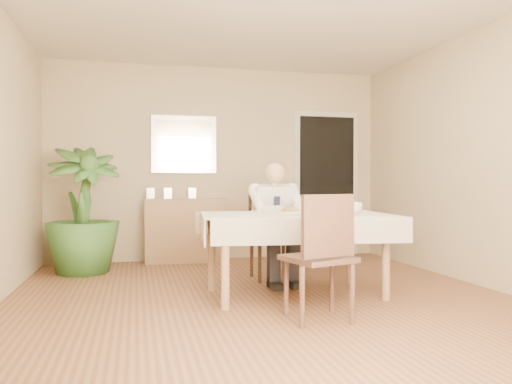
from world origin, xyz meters
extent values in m
plane|color=brown|center=(0.00, 0.00, 0.00)|extent=(5.00, 5.00, 0.00)
plane|color=silver|center=(0.00, 0.00, 2.60)|extent=(5.00, 5.00, 0.00)
cube|color=#D0B990|center=(0.00, 2.50, 1.30)|extent=(4.50, 0.02, 2.60)
cube|color=#D0B990|center=(0.00, -2.50, 1.30)|extent=(4.50, 0.02, 2.60)
cube|color=#D0B990|center=(2.25, 0.00, 1.30)|extent=(0.02, 5.00, 2.60)
cube|color=silver|center=(0.00, -2.48, 1.45)|extent=(1.34, 0.02, 1.44)
cube|color=white|center=(0.00, -2.46, 1.45)|extent=(1.18, 0.02, 1.28)
cube|color=silver|center=(1.55, 2.48, 1.00)|extent=(0.96, 0.03, 2.10)
cube|color=black|center=(1.55, 2.45, 1.00)|extent=(0.80, 0.05, 1.95)
cube|color=silver|center=(-0.48, 2.48, 1.55)|extent=(0.86, 0.03, 0.76)
cube|color=white|center=(-0.48, 2.46, 1.55)|extent=(0.74, 0.02, 0.64)
cube|color=#997549|center=(0.32, 0.13, 0.72)|extent=(1.68, 1.06, 0.04)
cube|color=#ECE2C5|center=(0.32, 0.13, 0.75)|extent=(1.79, 1.17, 0.01)
cube|color=#ECE2C5|center=(0.32, -0.37, 0.64)|extent=(1.69, 0.19, 0.22)
cube|color=#ECE2C5|center=(0.32, 0.63, 0.64)|extent=(1.69, 0.19, 0.22)
cube|color=#ECE2C5|center=(-0.53, 0.13, 0.64)|extent=(0.12, 1.00, 0.22)
cube|color=#ECE2C5|center=(1.17, 0.13, 0.64)|extent=(0.12, 1.00, 0.22)
cylinder|color=#997549|center=(-0.40, -0.24, 0.35)|extent=(0.07, 0.07, 0.70)
cylinder|color=#997549|center=(1.04, -0.24, 0.35)|extent=(0.07, 0.07, 0.70)
cylinder|color=#997549|center=(-0.40, 0.50, 0.35)|extent=(0.07, 0.07, 0.70)
cylinder|color=#997549|center=(1.04, 0.50, 0.35)|extent=(0.07, 0.07, 0.70)
cube|color=#462B1F|center=(0.32, 0.93, 0.44)|extent=(0.45, 0.45, 0.04)
cube|color=#462B1F|center=(0.32, 1.12, 0.69)|extent=(0.43, 0.06, 0.43)
cylinder|color=#462B1F|center=(0.14, 0.75, 0.21)|extent=(0.04, 0.04, 0.42)
cylinder|color=#462B1F|center=(0.50, 0.75, 0.21)|extent=(0.04, 0.04, 0.42)
cylinder|color=#462B1F|center=(0.14, 1.11, 0.21)|extent=(0.04, 0.04, 0.42)
cylinder|color=#462B1F|center=(0.50, 1.11, 0.21)|extent=(0.04, 0.04, 0.42)
cube|color=#462B1F|center=(0.24, -0.68, 0.46)|extent=(0.56, 0.56, 0.04)
cube|color=#462B1F|center=(0.24, -0.88, 0.73)|extent=(0.44, 0.17, 0.45)
cylinder|color=#462B1F|center=(0.04, -0.87, 0.22)|extent=(0.04, 0.04, 0.44)
cylinder|color=#462B1F|center=(0.43, -0.87, 0.22)|extent=(0.04, 0.04, 0.44)
cylinder|color=#462B1F|center=(0.04, -0.48, 0.22)|extent=(0.04, 0.04, 0.44)
cylinder|color=#462B1F|center=(0.43, -0.48, 0.22)|extent=(0.04, 0.04, 0.44)
cube|color=white|center=(0.32, 0.89, 0.75)|extent=(0.42, 0.31, 0.55)
cube|color=black|center=(0.32, 0.76, 0.72)|extent=(0.07, 0.08, 0.36)
cylinder|color=tan|center=(0.32, 0.84, 1.03)|extent=(0.09, 0.09, 0.08)
sphere|color=tan|center=(0.32, 0.82, 1.14)|extent=(0.21, 0.21, 0.21)
cube|color=black|center=(0.22, 0.69, 0.52)|extent=(0.13, 0.42, 0.13)
cube|color=black|center=(0.42, 0.69, 0.52)|extent=(0.13, 0.42, 0.13)
cube|color=black|center=(0.22, 0.51, 0.23)|extent=(0.11, 0.12, 0.45)
cube|color=black|center=(0.42, 0.51, 0.23)|extent=(0.11, 0.12, 0.45)
cube|color=black|center=(0.22, 0.45, 0.04)|extent=(0.11, 0.26, 0.07)
cube|color=black|center=(0.42, 0.45, 0.04)|extent=(0.11, 0.26, 0.07)
cylinder|color=white|center=(0.32, 0.30, 0.76)|extent=(0.26, 0.26, 0.02)
ellipsoid|color=olive|center=(0.32, 0.30, 0.78)|extent=(0.14, 0.14, 0.06)
cylinder|color=silver|center=(0.36, 0.24, 0.78)|extent=(0.01, 0.13, 0.01)
cylinder|color=silver|center=(0.28, 0.24, 0.78)|extent=(0.01, 0.13, 0.01)
imported|color=white|center=(0.85, 0.00, 0.81)|extent=(0.14, 0.14, 0.11)
cube|color=#997549|center=(-0.48, 2.32, 0.41)|extent=(1.05, 0.39, 0.83)
cube|color=silver|center=(-0.92, 2.40, 0.90)|extent=(0.10, 0.02, 0.14)
cube|color=silver|center=(-0.70, 2.34, 0.90)|extent=(0.10, 0.02, 0.14)
cube|color=silver|center=(-0.38, 2.39, 0.90)|extent=(0.10, 0.02, 0.14)
imported|color=#2D561F|center=(-1.70, 1.78, 0.73)|extent=(1.03, 1.03, 1.46)
camera|label=1|loc=(-1.11, -4.23, 1.04)|focal=35.00mm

